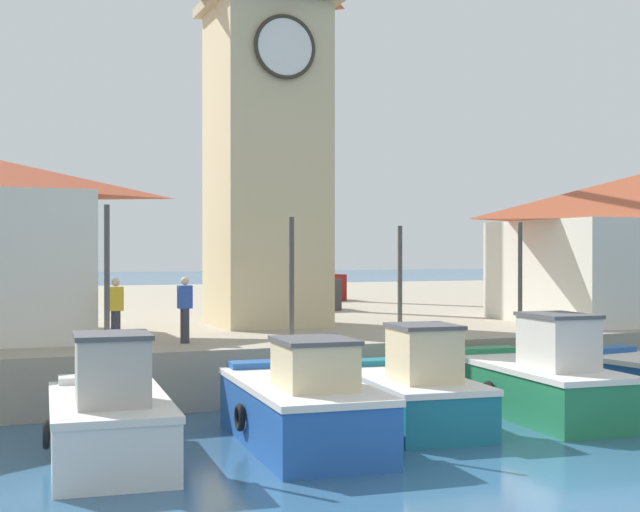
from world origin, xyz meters
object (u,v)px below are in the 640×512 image
at_px(fishing_boat_far_left, 109,419).
at_px(clock_tower, 267,113).
at_px(fishing_boat_left_inner, 411,392).
at_px(port_crane_far, 316,118).
at_px(fishing_boat_mid_left, 537,381).
at_px(fishing_boat_left_outer, 301,406).
at_px(dock_worker_near_tower, 185,309).
at_px(dock_worker_along_quay, 116,311).
at_px(port_crane_near, 308,103).

relative_size(fishing_boat_far_left, clock_tower, 0.33).
bearing_deg(fishing_boat_left_inner, clock_tower, 90.39).
height_order(fishing_boat_far_left, port_crane_far, port_crane_far).
bearing_deg(fishing_boat_mid_left, fishing_boat_left_outer, -171.38).
bearing_deg(fishing_boat_far_left, dock_worker_near_tower, 65.55).
bearing_deg(clock_tower, fishing_boat_far_left, -121.33).
relative_size(port_crane_far, dock_worker_near_tower, 13.49).
relative_size(clock_tower, dock_worker_along_quay, 8.51).
bearing_deg(port_crane_far, fishing_boat_mid_left, -98.88).
distance_m(clock_tower, port_crane_far, 14.36).
height_order(fishing_boat_left_outer, port_crane_far, port_crane_far).
relative_size(clock_tower, port_crane_near, 0.66).
distance_m(port_crane_far, dock_worker_along_quay, 22.13).
relative_size(fishing_boat_left_outer, dock_worker_along_quay, 3.17).
bearing_deg(fishing_boat_mid_left, port_crane_far, 81.12).
relative_size(fishing_boat_left_outer, fishing_boat_left_inner, 1.11).
height_order(port_crane_near, dock_worker_along_quay, port_crane_near).
relative_size(fishing_boat_far_left, dock_worker_near_tower, 2.78).
height_order(fishing_boat_left_inner, dock_worker_near_tower, fishing_boat_left_inner).
height_order(clock_tower, dock_worker_along_quay, clock_tower).
xyz_separation_m(fishing_boat_mid_left, port_crane_near, (0.70, 15.82, 8.60)).
distance_m(fishing_boat_left_outer, port_crane_far, 26.19).
bearing_deg(port_crane_near, clock_tower, -120.66).
bearing_deg(fishing_boat_far_left, dock_worker_along_quay, 80.07).
bearing_deg(dock_worker_near_tower, dock_worker_along_quay, -171.80).
relative_size(fishing_boat_mid_left, clock_tower, 0.39).
relative_size(port_crane_near, dock_worker_near_tower, 12.89).
xyz_separation_m(fishing_boat_far_left, fishing_boat_left_inner, (6.27, 0.94, -0.05)).
bearing_deg(fishing_boat_mid_left, fishing_boat_far_left, -174.32).
distance_m(dock_worker_near_tower, dock_worker_along_quay, 1.72).
xyz_separation_m(fishing_boat_far_left, dock_worker_along_quay, (1.00, 5.69, 1.47)).
bearing_deg(clock_tower, fishing_boat_left_inner, -89.61).
distance_m(port_crane_near, dock_worker_along_quay, 16.01).
bearing_deg(dock_worker_near_tower, fishing_boat_left_outer, -82.03).
height_order(fishing_boat_left_outer, fishing_boat_mid_left, same).
distance_m(fishing_boat_left_outer, port_crane_near, 19.92).
bearing_deg(port_crane_near, port_crane_far, 65.80).
height_order(clock_tower, port_crane_far, port_crane_far).
xyz_separation_m(fishing_boat_left_inner, port_crane_far, (6.54, 21.87, 9.07)).
distance_m(port_crane_near, dock_worker_near_tower, 14.93).
bearing_deg(port_crane_far, dock_worker_along_quay, -124.62).
distance_m(fishing_boat_left_inner, port_crane_far, 24.56).
height_order(fishing_boat_left_outer, port_crane_near, port_crane_near).
height_order(fishing_boat_left_outer, fishing_boat_left_inner, fishing_boat_left_outer).
bearing_deg(dock_worker_along_quay, fishing_boat_left_outer, -65.88).
bearing_deg(fishing_boat_left_outer, fishing_boat_far_left, -179.30).
height_order(fishing_boat_left_outer, dock_worker_along_quay, fishing_boat_left_outer).
bearing_deg(port_crane_near, fishing_boat_left_outer, -111.47).
height_order(fishing_boat_far_left, fishing_boat_left_outer, fishing_boat_far_left).
height_order(fishing_boat_far_left, port_crane_near, port_crane_near).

